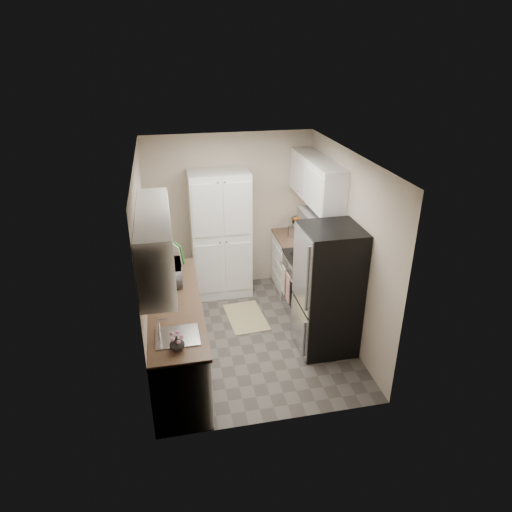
{
  "coord_description": "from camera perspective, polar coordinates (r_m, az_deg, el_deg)",
  "views": [
    {
      "loc": [
        -0.99,
        -5.17,
        3.72
      ],
      "look_at": [
        0.12,
        0.15,
        1.15
      ],
      "focal_mm": 32.0,
      "sensor_mm": 36.0,
      "label": 1
    }
  ],
  "objects": [
    {
      "name": "ground",
      "position": [
        6.44,
        -0.77,
        -9.92
      ],
      "size": [
        3.2,
        3.2,
        0.0
      ],
      "primitive_type": "plane",
      "color": "#56514C",
      "rests_on": "ground"
    },
    {
      "name": "room_shell",
      "position": [
        5.65,
        -1.03,
        3.59
      ],
      "size": [
        2.64,
        3.24,
        2.52
      ],
      "color": "beige",
      "rests_on": "ground"
    },
    {
      "name": "pantry_cabinet",
      "position": [
        7.08,
        -4.45,
        2.66
      ],
      "size": [
        0.9,
        0.55,
        2.0
      ],
      "primitive_type": "cube",
      "color": "white",
      "rests_on": "ground"
    },
    {
      "name": "base_cabinet_left",
      "position": [
        5.76,
        -9.81,
        -9.77
      ],
      "size": [
        0.6,
        2.3,
        0.88
      ],
      "primitive_type": "cube",
      "color": "white",
      "rests_on": "ground"
    },
    {
      "name": "countertop_left",
      "position": [
        5.51,
        -10.16,
        -5.86
      ],
      "size": [
        0.63,
        2.33,
        0.04
      ],
      "primitive_type": "cube",
      "color": "brown",
      "rests_on": "base_cabinet_left"
    },
    {
      "name": "base_cabinet_right",
      "position": [
        7.42,
        4.96,
        -0.98
      ],
      "size": [
        0.6,
        0.8,
        0.88
      ],
      "primitive_type": "cube",
      "color": "white",
      "rests_on": "ground"
    },
    {
      "name": "countertop_right",
      "position": [
        7.23,
        5.1,
        2.29
      ],
      "size": [
        0.63,
        0.83,
        0.04
      ],
      "primitive_type": "cube",
      "color": "brown",
      "rests_on": "base_cabinet_right"
    },
    {
      "name": "electric_range",
      "position": [
        6.73,
        6.76,
        -3.66
      ],
      "size": [
        0.71,
        0.78,
        1.13
      ],
      "color": "#B7B7BC",
      "rests_on": "ground"
    },
    {
      "name": "refrigerator",
      "position": [
        5.88,
        9.01,
        -4.21
      ],
      "size": [
        0.7,
        0.72,
        1.7
      ],
      "primitive_type": "cube",
      "color": "#B7B7BC",
      "rests_on": "ground"
    },
    {
      "name": "microwave",
      "position": [
        5.88,
        -10.77,
        -2.14
      ],
      "size": [
        0.32,
        0.47,
        0.26
      ],
      "primitive_type": "imported",
      "rotation": [
        0.0,
        0.0,
        1.58
      ],
      "color": "silver",
      "rests_on": "countertop_left"
    },
    {
      "name": "wine_bottle",
      "position": [
        6.11,
        -11.99,
        -0.95
      ],
      "size": [
        0.08,
        0.08,
        0.3
      ],
      "primitive_type": "cylinder",
      "color": "black",
      "rests_on": "countertop_left"
    },
    {
      "name": "flower_vase",
      "position": [
        4.67,
        -9.85,
        -10.7
      ],
      "size": [
        0.2,
        0.2,
        0.16
      ],
      "primitive_type": "imported",
      "rotation": [
        0.0,
        0.0,
        0.4
      ],
      "color": "silver",
      "rests_on": "countertop_left"
    },
    {
      "name": "cutting_board",
      "position": [
        6.4,
        -9.56,
        0.39
      ],
      "size": [
        0.1,
        0.21,
        0.27
      ],
      "primitive_type": "cube",
      "rotation": [
        0.0,
        0.0,
        0.39
      ],
      "color": "green",
      "rests_on": "countertop_left"
    },
    {
      "name": "toaster_oven",
      "position": [
        7.28,
        5.26,
        3.49
      ],
      "size": [
        0.39,
        0.43,
        0.21
      ],
      "primitive_type": "cube",
      "rotation": [
        0.0,
        0.0,
        -0.35
      ],
      "color": "#BBBAC0",
      "rests_on": "countertop_right"
    },
    {
      "name": "fruit_basket",
      "position": [
        7.24,
        5.34,
        4.64
      ],
      "size": [
        0.26,
        0.26,
        0.09
      ],
      "primitive_type": null,
      "rotation": [
        0.0,
        0.0,
        0.19
      ],
      "color": "orange",
      "rests_on": "toaster_oven"
    },
    {
      "name": "kitchen_mat",
      "position": [
        6.82,
        -1.27,
        -7.64
      ],
      "size": [
        0.59,
        0.87,
        0.01
      ],
      "primitive_type": "cube",
      "rotation": [
        0.0,
        0.0,
        0.08
      ],
      "color": "tan",
      "rests_on": "ground"
    }
  ]
}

